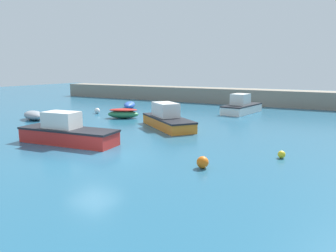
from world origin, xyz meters
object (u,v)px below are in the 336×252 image
(mooring_buoy_red, at_px, (79,115))
(mooring_buoy_orange, at_px, (203,162))
(rowboat_white_midwater, at_px, (34,115))
(motorboat_grey_hull, at_px, (241,107))
(cabin_cruiser_white, at_px, (67,132))
(rowboat_with_red_cover, at_px, (123,113))
(mooring_buoy_white, at_px, (97,111))
(motorboat_with_cabin, at_px, (167,119))
(mooring_buoy_yellow, at_px, (282,154))
(rowboat_blue_near, at_px, (129,105))

(mooring_buoy_red, height_order, mooring_buoy_orange, mooring_buoy_orange)
(rowboat_white_midwater, relative_size, motorboat_grey_hull, 0.55)
(rowboat_white_midwater, xyz_separation_m, cabin_cruiser_white, (9.38, -5.17, 0.28))
(rowboat_with_red_cover, bearing_deg, cabin_cruiser_white, 81.67)
(motorboat_grey_hull, bearing_deg, mooring_buoy_white, 128.12)
(motorboat_with_cabin, height_order, mooring_buoy_white, motorboat_with_cabin)
(rowboat_with_red_cover, height_order, mooring_buoy_red, rowboat_with_red_cover)
(rowboat_white_midwater, distance_m, motorboat_grey_hull, 19.68)
(motorboat_grey_hull, relative_size, mooring_buoy_white, 10.59)
(motorboat_grey_hull, distance_m, mooring_buoy_orange, 19.15)
(rowboat_white_midwater, relative_size, mooring_buoy_white, 5.84)
(motorboat_grey_hull, bearing_deg, cabin_cruiser_white, 171.73)
(motorboat_with_cabin, bearing_deg, mooring_buoy_yellow, 11.37)
(rowboat_white_midwater, distance_m, mooring_buoy_orange, 19.45)
(cabin_cruiser_white, height_order, mooring_buoy_red, cabin_cruiser_white)
(rowboat_blue_near, relative_size, mooring_buoy_orange, 6.18)
(motorboat_with_cabin, xyz_separation_m, motorboat_grey_hull, (2.68, 10.56, -0.00))
(mooring_buoy_white, bearing_deg, motorboat_with_cabin, -18.82)
(motorboat_with_cabin, distance_m, cabin_cruiser_white, 8.06)
(rowboat_blue_near, relative_size, motorboat_grey_hull, 0.60)
(motorboat_with_cabin, bearing_deg, mooring_buoy_white, -160.61)
(rowboat_blue_near, bearing_deg, mooring_buoy_yellow, 27.27)
(motorboat_with_cabin, height_order, rowboat_with_red_cover, motorboat_with_cabin)
(rowboat_white_midwater, height_order, rowboat_with_red_cover, rowboat_with_red_cover)
(motorboat_grey_hull, bearing_deg, rowboat_blue_near, 107.60)
(motorboat_with_cabin, bearing_deg, mooring_buoy_orange, -13.73)
(rowboat_blue_near, relative_size, rowboat_white_midwater, 1.09)
(mooring_buoy_white, height_order, mooring_buoy_yellow, mooring_buoy_white)
(rowboat_white_midwater, xyz_separation_m, motorboat_with_cabin, (12.13, 2.41, 0.28))
(motorboat_grey_hull, xyz_separation_m, mooring_buoy_red, (-12.45, -9.85, -0.48))
(motorboat_with_cabin, bearing_deg, rowboat_blue_near, 176.64)
(mooring_buoy_orange, bearing_deg, mooring_buoy_red, 151.15)
(motorboat_with_cabin, xyz_separation_m, mooring_buoy_red, (-9.78, 0.72, -0.49))
(mooring_buoy_yellow, bearing_deg, cabin_cruiser_white, -166.59)
(motorboat_grey_hull, relative_size, mooring_buoy_red, 15.78)
(mooring_buoy_red, bearing_deg, rowboat_white_midwater, -126.94)
(motorboat_with_cabin, xyz_separation_m, rowboat_with_red_cover, (-5.78, 2.17, -0.23))
(mooring_buoy_red, bearing_deg, rowboat_with_red_cover, 20.02)
(mooring_buoy_red, bearing_deg, cabin_cruiser_white, -49.72)
(motorboat_grey_hull, xyz_separation_m, mooring_buoy_orange, (3.76, -18.78, -0.39))
(rowboat_white_midwater, xyz_separation_m, rowboat_with_red_cover, (6.35, 4.58, 0.04))
(rowboat_blue_near, xyz_separation_m, mooring_buoy_red, (-0.12, -7.84, -0.17))
(motorboat_grey_hull, height_order, mooring_buoy_white, motorboat_grey_hull)
(mooring_buoy_red, relative_size, mooring_buoy_orange, 0.65)
(rowboat_white_midwater, height_order, mooring_buoy_red, rowboat_white_midwater)
(rowboat_blue_near, relative_size, mooring_buoy_white, 6.35)
(rowboat_blue_near, distance_m, cabin_cruiser_white, 17.55)
(rowboat_white_midwater, bearing_deg, motorboat_grey_hull, -118.34)
(cabin_cruiser_white, relative_size, mooring_buoy_yellow, 16.76)
(mooring_buoy_orange, xyz_separation_m, mooring_buoy_white, (-16.34, 11.59, -0.01))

